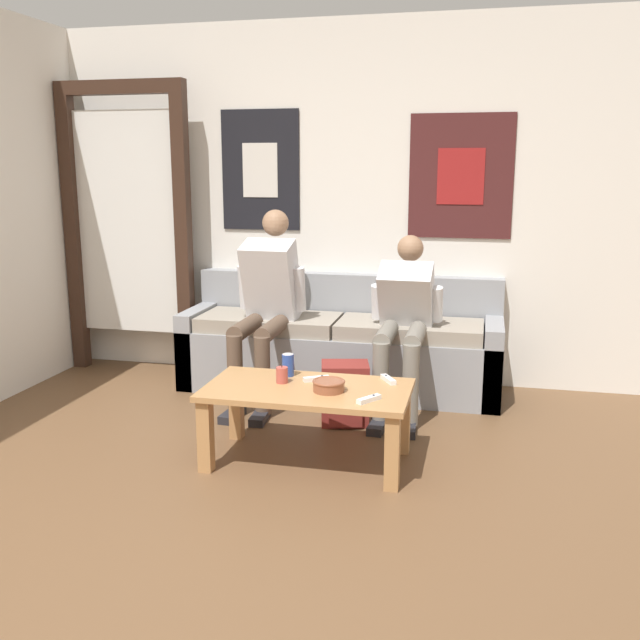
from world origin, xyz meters
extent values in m
plane|color=brown|center=(0.00, 0.00, 0.00)|extent=(18.00, 18.00, 0.00)
cube|color=white|center=(0.00, 2.86, 1.27)|extent=(10.00, 0.05, 2.55)
cube|color=black|center=(-0.49, 2.82, 1.52)|extent=(0.59, 0.01, 0.86)
cube|color=silver|center=(-0.49, 2.82, 1.52)|extent=(0.26, 0.01, 0.39)
cube|color=#471E1E|center=(0.94, 2.82, 1.48)|extent=(0.71, 0.01, 0.84)
cube|color=maroon|center=(0.94, 2.82, 1.48)|extent=(0.32, 0.01, 0.38)
cube|color=#382319|center=(-1.93, 2.63, 1.02)|extent=(0.10, 0.10, 2.05)
cube|color=#382319|center=(-1.03, 2.63, 1.02)|extent=(0.10, 0.10, 2.05)
cube|color=#382319|center=(-1.48, 2.63, 2.10)|extent=(1.00, 0.10, 0.10)
cube|color=silver|center=(-1.48, 2.65, 1.13)|extent=(0.82, 0.02, 1.64)
cube|color=gray|center=(0.17, 2.77, 0.39)|extent=(2.21, 0.13, 0.79)
cube|color=gray|center=(0.17, 2.44, 0.21)|extent=(2.21, 0.52, 0.42)
cube|color=gray|center=(-0.88, 2.44, 0.27)|extent=(0.12, 0.52, 0.54)
cube|color=gray|center=(1.22, 2.44, 0.27)|extent=(0.12, 0.52, 0.54)
cube|color=gray|center=(-0.32, 2.44, 0.47)|extent=(0.97, 0.48, 0.10)
cube|color=gray|center=(0.66, 2.44, 0.47)|extent=(0.97, 0.48, 0.10)
cube|color=#B27F4C|center=(0.26, 1.22, 0.40)|extent=(1.07, 0.58, 0.03)
cube|color=#B27F4C|center=(-0.22, 1.46, 0.19)|extent=(0.07, 0.07, 0.38)
cube|color=#B27F4C|center=(0.74, 1.46, 0.19)|extent=(0.07, 0.07, 0.38)
cube|color=#B27F4C|center=(-0.22, 0.99, 0.19)|extent=(0.07, 0.07, 0.38)
cube|color=#B27F4C|center=(0.74, 0.99, 0.19)|extent=(0.07, 0.07, 0.38)
cylinder|color=brown|center=(-0.36, 2.03, 0.52)|extent=(0.11, 0.42, 0.11)
cylinder|color=brown|center=(-0.36, 1.82, 0.27)|extent=(0.10, 0.10, 0.50)
cube|color=#232328|center=(-0.36, 1.75, 0.03)|extent=(0.11, 0.25, 0.05)
cylinder|color=brown|center=(-0.18, 2.03, 0.52)|extent=(0.11, 0.42, 0.11)
cylinder|color=brown|center=(-0.18, 1.82, 0.27)|extent=(0.10, 0.10, 0.50)
cube|color=#232328|center=(-0.18, 1.75, 0.03)|extent=(0.11, 0.25, 0.05)
cube|color=silver|center=(-0.27, 2.32, 0.78)|extent=(0.35, 0.38, 0.59)
sphere|color=#9E7556|center=(-0.27, 2.44, 1.17)|extent=(0.18, 0.18, 0.18)
cylinder|color=silver|center=(-0.46, 2.33, 0.74)|extent=(0.08, 0.12, 0.31)
cylinder|color=silver|center=(-0.08, 2.33, 0.74)|extent=(0.08, 0.12, 0.31)
cylinder|color=gray|center=(0.56, 2.04, 0.52)|extent=(0.11, 0.41, 0.11)
cylinder|color=gray|center=(0.56, 1.83, 0.27)|extent=(0.10, 0.10, 0.50)
cube|color=#232328|center=(0.56, 1.76, 0.03)|extent=(0.11, 0.25, 0.05)
cylinder|color=gray|center=(0.74, 2.04, 0.52)|extent=(0.11, 0.41, 0.11)
cylinder|color=gray|center=(0.74, 1.83, 0.27)|extent=(0.10, 0.10, 0.50)
cube|color=#232328|center=(0.74, 1.76, 0.03)|extent=(0.11, 0.25, 0.05)
cube|color=silver|center=(0.65, 2.34, 0.71)|extent=(0.35, 0.40, 0.48)
sphere|color=#9E7556|center=(0.65, 2.50, 1.01)|extent=(0.18, 0.18, 0.18)
cylinder|color=silver|center=(0.45, 2.36, 0.67)|extent=(0.08, 0.13, 0.25)
cylinder|color=silver|center=(0.84, 2.36, 0.67)|extent=(0.08, 0.13, 0.25)
cube|color=maroon|center=(0.34, 1.85, 0.19)|extent=(0.33, 0.28, 0.38)
cube|color=maroon|center=(0.36, 1.75, 0.10)|extent=(0.21, 0.12, 0.17)
cylinder|color=brown|center=(0.38, 1.18, 0.44)|extent=(0.16, 0.16, 0.06)
torus|color=brown|center=(0.38, 1.18, 0.47)|extent=(0.17, 0.17, 0.02)
cylinder|color=#B24C42|center=(0.11, 1.27, 0.46)|extent=(0.06, 0.06, 0.09)
cylinder|color=black|center=(0.11, 1.27, 0.51)|extent=(0.00, 0.00, 0.01)
cylinder|color=#28479E|center=(0.10, 1.40, 0.48)|extent=(0.07, 0.07, 0.12)
cylinder|color=silver|center=(0.10, 1.40, 0.54)|extent=(0.06, 0.06, 0.00)
cube|color=white|center=(0.61, 1.07, 0.43)|extent=(0.11, 0.14, 0.02)
cylinder|color=#333842|center=(0.63, 1.09, 0.44)|extent=(0.01, 0.01, 0.00)
cube|color=white|center=(0.28, 1.34, 0.43)|extent=(0.14, 0.10, 0.02)
cylinder|color=#333842|center=(0.31, 1.36, 0.44)|extent=(0.01, 0.01, 0.00)
cube|color=white|center=(0.66, 1.42, 0.43)|extent=(0.10, 0.14, 0.02)
cylinder|color=#333842|center=(0.64, 1.44, 0.44)|extent=(0.01, 0.01, 0.00)
camera|label=1|loc=(1.13, -2.24, 1.55)|focal=40.00mm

